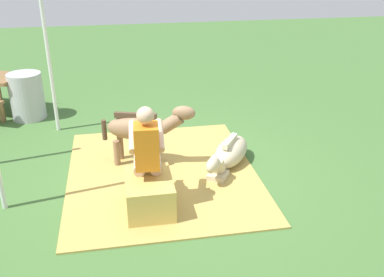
{
  "coord_description": "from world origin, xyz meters",
  "views": [
    {
      "loc": [
        -5.42,
        0.72,
        2.99
      ],
      "look_at": [
        -0.16,
        -0.23,
        0.55
      ],
      "focal_mm": 40.84,
      "sensor_mm": 36.0,
      "label": 1
    }
  ],
  "objects": [
    {
      "name": "pony_standing",
      "position": [
        0.27,
        0.4,
        0.56
      ],
      "size": [
        0.6,
        1.31,
        0.93
      ],
      "color": "#8C6B4C",
      "rests_on": "ground"
    },
    {
      "name": "tent_pole_right",
      "position": [
        1.8,
        1.76,
        1.18
      ],
      "size": [
        0.06,
        0.06,
        2.36
      ],
      "primitive_type": "cylinder",
      "color": "silver",
      "rests_on": "ground"
    },
    {
      "name": "water_barrel",
      "position": [
        2.47,
        2.32,
        0.42
      ],
      "size": [
        0.6,
        0.6,
        0.84
      ],
      "primitive_type": "cylinder",
      "color": "#B2B2B7",
      "rests_on": "ground"
    },
    {
      "name": "hay_patch",
      "position": [
        -0.07,
        0.18,
        0.01
      ],
      "size": [
        3.07,
        2.58,
        0.02
      ],
      "primitive_type": "cube",
      "color": "tan",
      "rests_on": "ground"
    },
    {
      "name": "person_seated",
      "position": [
        -0.77,
        0.42,
        0.72
      ],
      "size": [
        0.68,
        0.44,
        1.31
      ],
      "color": "#D8AD8C",
      "rests_on": "ground"
    },
    {
      "name": "pony_lying",
      "position": [
        0.0,
        -0.8,
        0.19
      ],
      "size": [
        1.26,
        0.97,
        0.42
      ],
      "color": "beige",
      "rests_on": "ground"
    },
    {
      "name": "hay_bale",
      "position": [
        -0.93,
        0.43,
        0.22
      ],
      "size": [
        0.75,
        0.55,
        0.43
      ],
      "primitive_type": "cube",
      "color": "tan",
      "rests_on": "ground"
    },
    {
      "name": "ground_plane",
      "position": [
        0.0,
        0.0,
        0.0
      ],
      "size": [
        24.0,
        24.0,
        0.0
      ],
      "primitive_type": "plane",
      "color": "#426B33"
    }
  ]
}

